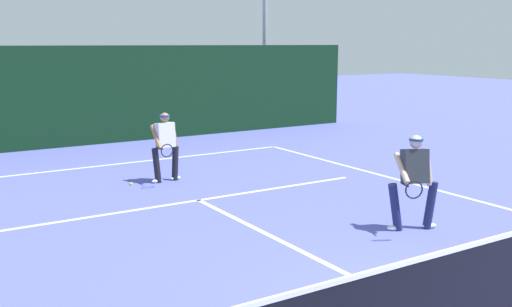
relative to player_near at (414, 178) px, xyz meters
The scene contains 9 objects.
court_line_baseline_far 8.19m from the player_near, 105.62° to the left, with size 9.31×0.10×0.01m, color white.
court_line_service 4.27m from the player_near, 121.69° to the left, with size 7.59×0.10×0.01m, color white.
court_line_centre 2.39m from the player_near, behind, with size 0.10×6.40×0.01m, color white.
tennis_net 3.59m from the player_near, 127.87° to the right, with size 10.21×0.09×1.10m.
player_near is the anchor object (origin of this frame).
player_far 5.78m from the player_near, 111.19° to the left, with size 0.74×0.84×1.56m.
tennis_ball 6.25m from the player_near, 117.85° to the left, with size 0.07×0.07×0.07m, color #D1E033.
back_fence_windscreen 11.37m from the player_near, 101.14° to the left, with size 19.49×0.12×3.00m, color black.
light_pole 14.35m from the player_near, 67.35° to the left, with size 0.55×0.44×6.47m.
Camera 1 is at (-5.00, -3.78, 3.07)m, focal length 41.21 mm.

